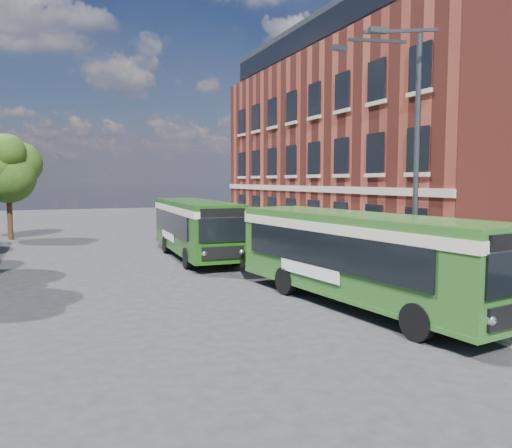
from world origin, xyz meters
name	(u,v)px	position (x,y,z in m)	size (l,w,h in m)	color
ground	(254,298)	(0.00, 0.00, 0.00)	(120.00, 120.00, 0.00)	#262628
pavement	(317,254)	(7.00, 8.00, 0.07)	(6.00, 48.00, 0.15)	gray
kerb_line	(266,258)	(3.95, 8.00, 0.01)	(0.12, 48.00, 0.01)	beige
brick_office	(381,137)	(14.00, 12.00, 6.97)	(12.10, 26.00, 14.20)	maroon
street_lamp	(408,160)	(4.84, -2.00, 4.79)	(2.96, 2.38, 9.00)	#393C3F
bus_stop_sign	(472,264)	(5.60, -4.20, 1.51)	(0.35, 0.08, 2.52)	#393C3F
bus_front	(359,250)	(2.78, -2.24, 1.83)	(4.00, 11.03, 3.02)	#2B5E21
bus_rear	(195,223)	(0.60, 9.71, 1.83)	(2.90, 10.29, 3.02)	#1C4C11
pedestrian_a	(453,279)	(5.39, -3.66, 0.97)	(0.60, 0.39, 1.64)	black
pedestrian_b	(394,266)	(4.95, -1.24, 1.01)	(0.84, 0.65, 1.73)	black
tree_right	(9,169)	(-9.07, 22.56, 4.92)	(4.29, 4.08, 7.25)	#361F13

